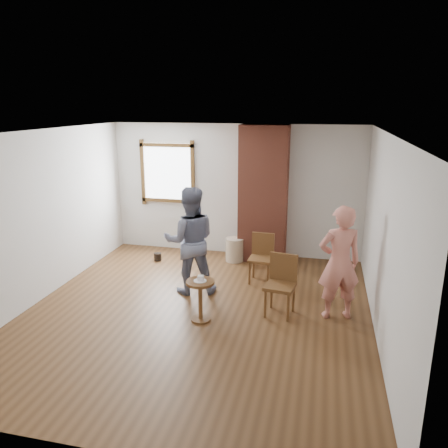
{
  "coord_description": "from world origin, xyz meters",
  "views": [
    {
      "loc": [
        1.71,
        -5.61,
        2.98
      ],
      "look_at": [
        0.22,
        0.8,
        1.15
      ],
      "focal_mm": 35.0,
      "sensor_mm": 36.0,
      "label": 1
    }
  ],
  "objects_px": {
    "dining_chair_left": "(262,255)",
    "dining_chair_right": "(281,281)",
    "stoneware_crock": "(235,250)",
    "side_table": "(200,294)",
    "man": "(190,241)",
    "person_pink": "(339,263)"
  },
  "relations": [
    {
      "from": "side_table",
      "to": "man",
      "type": "height_order",
      "value": "man"
    },
    {
      "from": "dining_chair_left",
      "to": "dining_chair_right",
      "type": "bearing_deg",
      "value": -65.07
    },
    {
      "from": "man",
      "to": "person_pink",
      "type": "distance_m",
      "value": 2.33
    },
    {
      "from": "man",
      "to": "person_pink",
      "type": "bearing_deg",
      "value": 152.19
    },
    {
      "from": "dining_chair_left",
      "to": "dining_chair_right",
      "type": "distance_m",
      "value": 1.21
    },
    {
      "from": "stoneware_crock",
      "to": "side_table",
      "type": "distance_m",
      "value": 2.49
    },
    {
      "from": "dining_chair_left",
      "to": "man",
      "type": "height_order",
      "value": "man"
    },
    {
      "from": "side_table",
      "to": "man",
      "type": "bearing_deg",
      "value": 114.89
    },
    {
      "from": "stoneware_crock",
      "to": "dining_chair_right",
      "type": "xyz_separation_m",
      "value": [
        1.1,
        -1.98,
        0.27
      ]
    },
    {
      "from": "stoneware_crock",
      "to": "dining_chair_left",
      "type": "relative_size",
      "value": 0.54
    },
    {
      "from": "side_table",
      "to": "stoneware_crock",
      "type": "bearing_deg",
      "value": 90.58
    },
    {
      "from": "dining_chair_right",
      "to": "man",
      "type": "xyz_separation_m",
      "value": [
        -1.5,
        0.42,
        0.37
      ]
    },
    {
      "from": "side_table",
      "to": "person_pink",
      "type": "xyz_separation_m",
      "value": [
        1.87,
        0.55,
        0.42
      ]
    },
    {
      "from": "dining_chair_right",
      "to": "man",
      "type": "relative_size",
      "value": 0.51
    },
    {
      "from": "dining_chair_right",
      "to": "person_pink",
      "type": "xyz_separation_m",
      "value": [
        0.79,
        0.04,
        0.33
      ]
    },
    {
      "from": "stoneware_crock",
      "to": "dining_chair_left",
      "type": "xyz_separation_m",
      "value": [
        0.65,
        -0.86,
        0.24
      ]
    },
    {
      "from": "man",
      "to": "person_pink",
      "type": "height_order",
      "value": "man"
    },
    {
      "from": "dining_chair_right",
      "to": "side_table",
      "type": "distance_m",
      "value": 1.19
    },
    {
      "from": "dining_chair_left",
      "to": "dining_chair_right",
      "type": "relative_size",
      "value": 0.95
    },
    {
      "from": "man",
      "to": "dining_chair_left",
      "type": "bearing_deg",
      "value": -164.74
    },
    {
      "from": "man",
      "to": "side_table",
      "type": "bearing_deg",
      "value": 96.33
    },
    {
      "from": "person_pink",
      "to": "side_table",
      "type": "bearing_deg",
      "value": -0.16
    }
  ]
}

